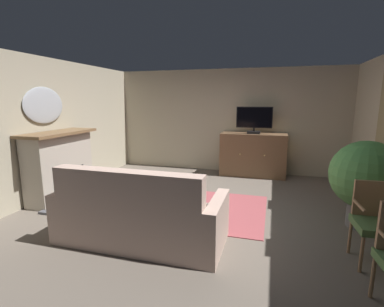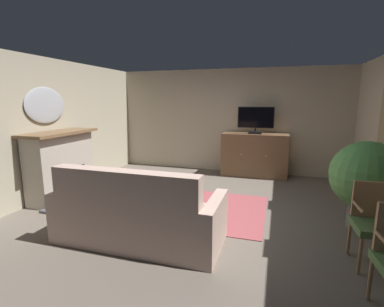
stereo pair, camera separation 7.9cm
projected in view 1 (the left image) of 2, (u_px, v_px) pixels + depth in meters
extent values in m
cube|color=#665B51|center=(198.00, 212.00, 4.59)|extent=(6.28, 6.22, 0.04)
cube|color=#B2A88E|center=(227.00, 121.00, 7.05)|extent=(6.28, 0.10, 2.55)
cube|color=#B2A88E|center=(47.00, 129.00, 5.14)|extent=(0.10, 6.22, 2.55)
cube|color=#9E474C|center=(196.00, 207.00, 4.72)|extent=(2.27, 1.73, 0.01)
cube|color=#4C4C51|center=(82.00, 199.00, 5.08)|extent=(0.50, 1.48, 0.04)
cube|color=#ADA393|center=(60.00, 167.00, 5.09)|extent=(0.44, 1.28, 1.19)
cube|color=black|center=(69.00, 182.00, 5.09)|extent=(0.10, 0.72, 0.52)
cube|color=brown|center=(59.00, 133.00, 4.96)|extent=(0.56, 1.44, 0.05)
ellipsoid|color=#B2B7BF|center=(44.00, 105.00, 4.94)|extent=(0.06, 0.91, 0.64)
cube|color=#4A3523|center=(252.00, 174.00, 6.76)|extent=(1.47, 0.48, 0.06)
cube|color=brown|center=(253.00, 155.00, 6.67)|extent=(1.53, 0.54, 1.02)
sphere|color=tan|center=(240.00, 154.00, 6.47)|extent=(0.03, 0.03, 0.03)
sphere|color=tan|center=(264.00, 155.00, 6.31)|extent=(0.03, 0.03, 0.03)
cube|color=black|center=(254.00, 132.00, 6.52)|extent=(0.30, 0.20, 0.06)
cylinder|color=black|center=(254.00, 129.00, 6.51)|extent=(0.04, 0.04, 0.08)
cube|color=black|center=(254.00, 117.00, 6.46)|extent=(0.82, 0.05, 0.48)
cube|color=black|center=(254.00, 117.00, 6.43)|extent=(0.78, 0.01, 0.44)
cube|color=brown|center=(166.00, 183.00, 4.57)|extent=(1.16, 0.62, 0.03)
cylinder|color=brown|center=(199.00, 195.00, 4.72)|extent=(0.04, 0.04, 0.44)
cylinder|color=brown|center=(142.00, 191.00, 4.91)|extent=(0.04, 0.04, 0.44)
cylinder|color=brown|center=(194.00, 203.00, 4.32)|extent=(0.04, 0.04, 0.44)
cylinder|color=brown|center=(132.00, 199.00, 4.51)|extent=(0.04, 0.04, 0.44)
cube|color=black|center=(167.00, 184.00, 4.41)|extent=(0.09, 0.18, 0.02)
cube|color=#BC9E8E|center=(142.00, 224.00, 3.61)|extent=(1.83, 0.90, 0.43)
cube|color=#BC9E8E|center=(126.00, 196.00, 3.19)|extent=(1.83, 0.20, 0.59)
cube|color=#BC9E8E|center=(77.00, 208.00, 3.86)|extent=(0.15, 0.90, 0.65)
cube|color=#BC9E8E|center=(217.00, 226.00, 3.32)|extent=(0.15, 0.90, 0.65)
cube|color=#A84C51|center=(132.00, 203.00, 3.43)|extent=(0.37, 0.16, 0.36)
cylinder|color=#93704C|center=(373.00, 277.00, 2.54)|extent=(0.04, 0.04, 0.41)
cube|color=#4C703D|center=(378.00, 226.00, 3.02)|extent=(0.47, 0.47, 0.08)
cube|color=#93704C|center=(373.00, 200.00, 3.17)|extent=(0.41, 0.06, 0.45)
cylinder|color=#93704C|center=(361.00, 254.00, 2.92)|extent=(0.04, 0.04, 0.41)
cylinder|color=#93704C|center=(350.00, 237.00, 3.29)|extent=(0.04, 0.04, 0.41)
cylinder|color=#93704C|center=(359.00, 205.00, 3.02)|extent=(0.05, 0.36, 0.03)
cylinder|color=slate|center=(361.00, 215.00, 4.00)|extent=(0.38, 0.38, 0.35)
sphere|color=#4C8E47|center=(366.00, 175.00, 3.89)|extent=(0.95, 0.95, 0.95)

